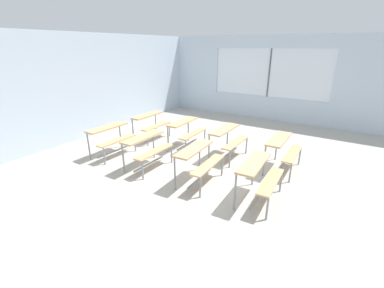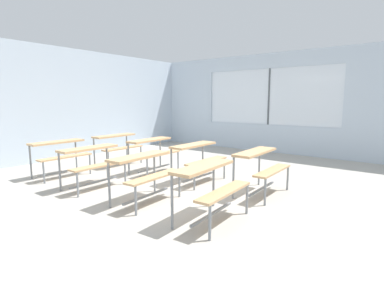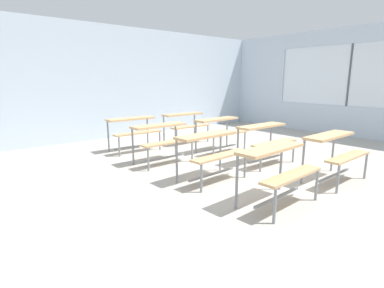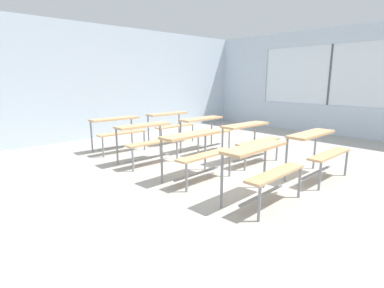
{
  "view_description": "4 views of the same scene",
  "coord_description": "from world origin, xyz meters",
  "px_view_note": "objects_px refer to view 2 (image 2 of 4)",
  "views": [
    {
      "loc": [
        -4.69,
        -2.34,
        2.64
      ],
      "look_at": [
        0.11,
        0.72,
        0.47
      ],
      "focal_mm": 24.24,
      "sensor_mm": 36.0,
      "label": 1
    },
    {
      "loc": [
        -3.8,
        -3.3,
        1.6
      ],
      "look_at": [
        0.46,
        -0.01,
        0.81
      ],
      "focal_mm": 28.0,
      "sensor_mm": 36.0,
      "label": 2
    },
    {
      "loc": [
        -3.8,
        -3.3,
        1.6
      ],
      "look_at": [
        -0.22,
        1.05,
        0.37
      ],
      "focal_mm": 28.0,
      "sensor_mm": 36.0,
      "label": 3
    },
    {
      "loc": [
        -3.8,
        -3.3,
        1.6
      ],
      "look_at": [
        -0.29,
        0.55,
        0.46
      ],
      "focal_mm": 28.0,
      "sensor_mm": 36.0,
      "label": 4
    }
  ],
  "objects_px": {
    "desk_bench_r0c1": "(261,162)",
    "desk_bench_r3c0": "(60,150)",
    "desk_bench_r2c0": "(92,157)",
    "desk_bench_r3c1": "(117,142)",
    "desk_bench_r0c0": "(210,180)",
    "desk_bench_r1c0": "(145,167)",
    "desk_bench_r1c1": "(198,153)",
    "desk_bench_r2c1": "(153,147)"
  },
  "relations": [
    {
      "from": "desk_bench_r1c1",
      "to": "desk_bench_r2c1",
      "type": "xyz_separation_m",
      "value": [
        0.01,
        1.24,
        0.0
      ]
    },
    {
      "from": "desk_bench_r2c0",
      "to": "desk_bench_r0c1",
      "type": "bearing_deg",
      "value": -59.65
    },
    {
      "from": "desk_bench_r0c0",
      "to": "desk_bench_r2c0",
      "type": "relative_size",
      "value": 1.02
    },
    {
      "from": "desk_bench_r0c0",
      "to": "desk_bench_r2c1",
      "type": "height_order",
      "value": "same"
    },
    {
      "from": "desk_bench_r0c0",
      "to": "desk_bench_r0c1",
      "type": "relative_size",
      "value": 1.02
    },
    {
      "from": "desk_bench_r0c0",
      "to": "desk_bench_r3c1",
      "type": "bearing_deg",
      "value": 65.79
    },
    {
      "from": "desk_bench_r1c1",
      "to": "desk_bench_r2c0",
      "type": "bearing_deg",
      "value": 139.96
    },
    {
      "from": "desk_bench_r0c1",
      "to": "desk_bench_r3c1",
      "type": "relative_size",
      "value": 1.01
    },
    {
      "from": "desk_bench_r0c0",
      "to": "desk_bench_r3c0",
      "type": "height_order",
      "value": "same"
    },
    {
      "from": "desk_bench_r0c1",
      "to": "desk_bench_r3c0",
      "type": "distance_m",
      "value": 4.13
    },
    {
      "from": "desk_bench_r0c0",
      "to": "desk_bench_r1c0",
      "type": "height_order",
      "value": "same"
    },
    {
      "from": "desk_bench_r1c1",
      "to": "desk_bench_r3c0",
      "type": "bearing_deg",
      "value": 120.08
    },
    {
      "from": "desk_bench_r3c0",
      "to": "desk_bench_r0c1",
      "type": "bearing_deg",
      "value": -68.3
    },
    {
      "from": "desk_bench_r3c1",
      "to": "desk_bench_r1c1",
      "type": "bearing_deg",
      "value": -90.49
    },
    {
      "from": "desk_bench_r1c0",
      "to": "desk_bench_r1c1",
      "type": "bearing_deg",
      "value": -0.88
    },
    {
      "from": "desk_bench_r1c0",
      "to": "desk_bench_r2c1",
      "type": "bearing_deg",
      "value": 38.32
    },
    {
      "from": "desk_bench_r1c0",
      "to": "desk_bench_r0c1",
      "type": "bearing_deg",
      "value": -43.33
    },
    {
      "from": "desk_bench_r2c0",
      "to": "desk_bench_r3c0",
      "type": "relative_size",
      "value": 0.99
    },
    {
      "from": "desk_bench_r0c1",
      "to": "desk_bench_r2c0",
      "type": "bearing_deg",
      "value": 119.18
    },
    {
      "from": "desk_bench_r3c1",
      "to": "desk_bench_r2c1",
      "type": "bearing_deg",
      "value": -90.9
    },
    {
      "from": "desk_bench_r0c1",
      "to": "desk_bench_r1c1",
      "type": "height_order",
      "value": "same"
    },
    {
      "from": "desk_bench_r1c0",
      "to": "desk_bench_r3c0",
      "type": "bearing_deg",
      "value": 86.52
    },
    {
      "from": "desk_bench_r1c1",
      "to": "desk_bench_r3c1",
      "type": "bearing_deg",
      "value": 89.84
    },
    {
      "from": "desk_bench_r1c0",
      "to": "desk_bench_r3c1",
      "type": "bearing_deg",
      "value": 56.88
    },
    {
      "from": "desk_bench_r0c0",
      "to": "desk_bench_r2c0",
      "type": "bearing_deg",
      "value": 88.17
    },
    {
      "from": "desk_bench_r0c1",
      "to": "desk_bench_r3c0",
      "type": "height_order",
      "value": "same"
    },
    {
      "from": "desk_bench_r1c1",
      "to": "desk_bench_r2c0",
      "type": "relative_size",
      "value": 1.0
    },
    {
      "from": "desk_bench_r0c0",
      "to": "desk_bench_r1c0",
      "type": "bearing_deg",
      "value": 87.58
    },
    {
      "from": "desk_bench_r2c1",
      "to": "desk_bench_r3c1",
      "type": "relative_size",
      "value": 1.01
    },
    {
      "from": "desk_bench_r3c1",
      "to": "desk_bench_r3c0",
      "type": "bearing_deg",
      "value": 179.32
    },
    {
      "from": "desk_bench_r0c0",
      "to": "desk_bench_r2c1",
      "type": "distance_m",
      "value": 2.92
    },
    {
      "from": "desk_bench_r1c1",
      "to": "desk_bench_r0c1",
      "type": "bearing_deg",
      "value": -88.55
    },
    {
      "from": "desk_bench_r1c1",
      "to": "desk_bench_r2c1",
      "type": "bearing_deg",
      "value": 90.26
    },
    {
      "from": "desk_bench_r2c0",
      "to": "desk_bench_r2c1",
      "type": "distance_m",
      "value": 1.51
    },
    {
      "from": "desk_bench_r1c0",
      "to": "desk_bench_r3c1",
      "type": "xyz_separation_m",
      "value": [
        1.5,
        2.57,
        0.0
      ]
    },
    {
      "from": "desk_bench_r2c0",
      "to": "desk_bench_r3c1",
      "type": "distance_m",
      "value": 1.97
    },
    {
      "from": "desk_bench_r1c0",
      "to": "desk_bench_r2c1",
      "type": "height_order",
      "value": "same"
    },
    {
      "from": "desk_bench_r0c1",
      "to": "desk_bench_r2c0",
      "type": "relative_size",
      "value": 1.01
    },
    {
      "from": "desk_bench_r1c1",
      "to": "desk_bench_r3c0",
      "type": "xyz_separation_m",
      "value": [
        -1.43,
        2.55,
        0.0
      ]
    },
    {
      "from": "desk_bench_r0c0",
      "to": "desk_bench_r2c0",
      "type": "height_order",
      "value": "same"
    },
    {
      "from": "desk_bench_r2c1",
      "to": "desk_bench_r3c0",
      "type": "bearing_deg",
      "value": 136.44
    },
    {
      "from": "desk_bench_r0c1",
      "to": "desk_bench_r3c0",
      "type": "bearing_deg",
      "value": 109.6
    }
  ]
}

